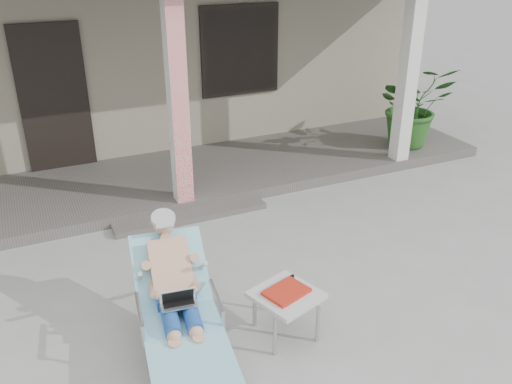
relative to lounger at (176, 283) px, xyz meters
name	(u,v)px	position (x,y,z in m)	size (l,w,h in m)	color
ground	(249,297)	(0.85, 0.44, -0.70)	(60.00, 60.00, 0.00)	#9E9E99
house	(109,33)	(0.85, 6.93, 0.97)	(10.40, 5.40, 3.30)	gray
porch_deck	(167,180)	(0.85, 3.44, -0.62)	(10.00, 2.00, 0.15)	#605B56
porch_step	(191,216)	(0.85, 2.29, -0.66)	(2.00, 0.30, 0.07)	#605B56
lounger	(176,283)	(0.00, 0.00, 0.00)	(0.86, 1.79, 1.13)	#B7B7BC
side_table	(286,297)	(0.93, -0.20, -0.29)	(0.67, 0.67, 0.48)	beige
potted_palm	(413,105)	(4.91, 3.03, 0.12)	(1.20, 1.04, 1.34)	#26591E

